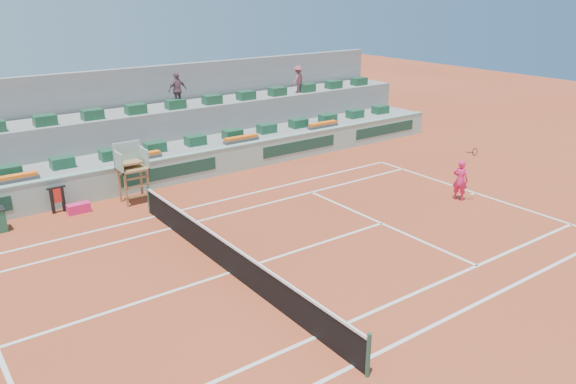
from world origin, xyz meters
name	(u,v)px	position (x,y,z in m)	size (l,w,h in m)	color
ground	(230,273)	(0.00, 0.00, 0.00)	(90.00, 90.00, 0.00)	#96371D
seating_tier_lower	(106,168)	(0.00, 10.70, 0.60)	(36.00, 4.00, 1.20)	gray
seating_tier_upper	(92,145)	(0.00, 12.30, 1.30)	(36.00, 2.40, 2.60)	gray
stadium_back_wall	(79,119)	(0.00, 13.90, 2.20)	(36.00, 0.40, 4.40)	gray
player_bag	(79,208)	(-2.18, 7.55, 0.18)	(0.83, 0.37, 0.37)	#EF1F63
spectator_mid	(178,90)	(4.24, 11.88, 3.44)	(0.98, 0.41, 1.68)	#6D4956
spectator_right	(298,79)	(11.42, 11.74, 3.34)	(0.96, 0.55, 1.49)	#8B454C
court_lines	(230,273)	(0.00, 0.00, 0.01)	(23.89, 11.09, 0.01)	silver
tennis_net	(229,257)	(0.00, 0.00, 0.53)	(0.10, 11.97, 1.10)	black
advertising_hoarding	(124,180)	(0.02, 8.50, 0.63)	(36.00, 0.34, 1.26)	#8EB3A3
umpire_chair	(131,164)	(0.00, 7.50, 1.54)	(1.10, 0.90, 2.40)	olive
seat_row_lower	(111,154)	(0.00, 9.80, 1.42)	(32.90, 0.60, 0.44)	#184A2E
seat_row_upper	(92,114)	(0.00, 11.70, 2.82)	(32.90, 0.60, 0.44)	#184A2E
flower_planters	(81,167)	(-1.50, 9.00, 1.33)	(26.80, 0.36, 0.28)	#4C4C4C
towel_rack	(57,198)	(-2.77, 8.04, 0.60)	(0.68, 0.11, 1.03)	black
tennis_player	(460,180)	(10.69, -0.06, 0.84)	(0.57, 0.91, 2.28)	#EF1F63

